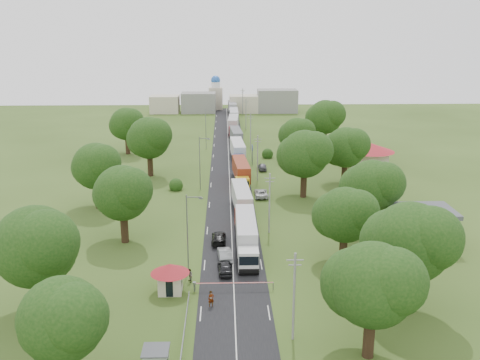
{
  "coord_description": "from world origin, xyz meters",
  "views": [
    {
      "loc": [
        -0.95,
        -80.24,
        28.92
      ],
      "look_at": [
        1.76,
        10.82,
        3.0
      ],
      "focal_mm": 40.0,
      "sensor_mm": 36.0,
      "label": 1
    }
  ],
  "objects_px": {
    "car_lane_front": "(225,267)",
    "pedestrian_near": "(211,299)",
    "boom_barrier": "(222,284)",
    "info_sign": "(252,150)",
    "truck_0": "(246,235)",
    "car_lane_mid": "(225,254)",
    "guard_booth": "(170,274)"
  },
  "relations": [
    {
      "from": "info_sign",
      "to": "pedestrian_near",
      "type": "relative_size",
      "value": 2.3
    },
    {
      "from": "car_lane_front",
      "to": "info_sign",
      "type": "bearing_deg",
      "value": -100.12
    },
    {
      "from": "car_lane_front",
      "to": "pedestrian_near",
      "type": "xyz_separation_m",
      "value": [
        -1.52,
        -8.23,
        0.16
      ]
    },
    {
      "from": "info_sign",
      "to": "car_lane_front",
      "type": "height_order",
      "value": "info_sign"
    },
    {
      "from": "info_sign",
      "to": "car_lane_front",
      "type": "xyz_separation_m",
      "value": [
        -6.2,
        -55.27,
        -2.27
      ]
    },
    {
      "from": "car_lane_front",
      "to": "car_lane_mid",
      "type": "height_order",
      "value": "car_lane_mid"
    },
    {
      "from": "car_lane_front",
      "to": "pedestrian_near",
      "type": "height_order",
      "value": "pedestrian_near"
    },
    {
      "from": "guard_booth",
      "to": "pedestrian_near",
      "type": "relative_size",
      "value": 2.46
    },
    {
      "from": "truck_0",
      "to": "car_lane_mid",
      "type": "relative_size",
      "value": 3.3
    },
    {
      "from": "truck_0",
      "to": "pedestrian_near",
      "type": "distance_m",
      "value": 15.71
    },
    {
      "from": "boom_barrier",
      "to": "truck_0",
      "type": "height_order",
      "value": "truck_0"
    },
    {
      "from": "car_lane_mid",
      "to": "pedestrian_near",
      "type": "relative_size",
      "value": 2.57
    },
    {
      "from": "boom_barrier",
      "to": "car_lane_front",
      "type": "distance_m",
      "value": 4.74
    },
    {
      "from": "guard_booth",
      "to": "truck_0",
      "type": "height_order",
      "value": "truck_0"
    },
    {
      "from": "car_lane_front",
      "to": "truck_0",
      "type": "bearing_deg",
      "value": -116.7
    },
    {
      "from": "truck_0",
      "to": "info_sign",
      "type": "bearing_deg",
      "value": 86.09
    },
    {
      "from": "guard_booth",
      "to": "info_sign",
      "type": "bearing_deg",
      "value": 78.32
    },
    {
      "from": "info_sign",
      "to": "pedestrian_near",
      "type": "xyz_separation_m",
      "value": [
        -7.72,
        -63.5,
        -2.11
      ]
    },
    {
      "from": "info_sign",
      "to": "truck_0",
      "type": "height_order",
      "value": "truck_0"
    },
    {
      "from": "guard_booth",
      "to": "truck_0",
      "type": "distance_m",
      "value": 14.67
    },
    {
      "from": "pedestrian_near",
      "to": "truck_0",
      "type": "bearing_deg",
      "value": 58.38
    },
    {
      "from": "truck_0",
      "to": "car_lane_mid",
      "type": "bearing_deg",
      "value": -134.41
    },
    {
      "from": "guard_booth",
      "to": "car_lane_mid",
      "type": "distance_m",
      "value": 10.63
    },
    {
      "from": "pedestrian_near",
      "to": "boom_barrier",
      "type": "bearing_deg",
      "value": 56.3
    },
    {
      "from": "car_lane_mid",
      "to": "pedestrian_near",
      "type": "distance_m",
      "value": 12.14
    },
    {
      "from": "info_sign",
      "to": "pedestrian_near",
      "type": "height_order",
      "value": "info_sign"
    },
    {
      "from": "guard_booth",
      "to": "car_lane_mid",
      "type": "xyz_separation_m",
      "value": [
        6.17,
        8.55,
        -1.41
      ]
    },
    {
      "from": "boom_barrier",
      "to": "info_sign",
      "type": "xyz_separation_m",
      "value": [
        6.56,
        60.0,
        2.11
      ]
    },
    {
      "from": "guard_booth",
      "to": "car_lane_front",
      "type": "relative_size",
      "value": 1.03
    },
    {
      "from": "info_sign",
      "to": "truck_0",
      "type": "xyz_separation_m",
      "value": [
        -3.32,
        -48.48,
        -0.77
      ]
    },
    {
      "from": "guard_booth",
      "to": "pedestrian_near",
      "type": "height_order",
      "value": "guard_booth"
    },
    {
      "from": "boom_barrier",
      "to": "car_lane_front",
      "type": "height_order",
      "value": "car_lane_front"
    }
  ]
}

